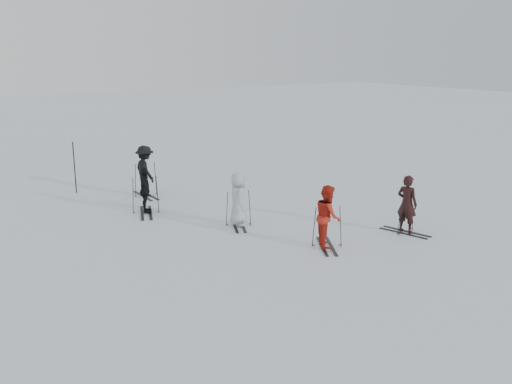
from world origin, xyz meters
TOP-DOWN VIEW (x-y plane):
  - ground at (0.00, 0.00)m, footprint 120.00×120.00m
  - skier_near_dark at (3.17, -2.42)m, footprint 0.56×0.72m
  - skier_red at (0.36, -2.07)m, footprint 1.00×1.07m
  - skier_grey at (-0.67, 0.99)m, footprint 0.84×0.98m
  - skier_uphill_left at (-2.55, 3.91)m, footprint 0.67×0.97m
  - skier_uphill_far at (-1.60, 6.13)m, footprint 0.73×1.24m
  - skis_near_dark at (3.17, -2.42)m, footprint 1.80×1.23m
  - skis_red at (0.36, -2.07)m, footprint 1.89×1.61m
  - skis_grey at (-0.67, 0.99)m, footprint 1.81×1.45m
  - skis_uphill_left at (-2.55, 3.91)m, footprint 2.03×1.55m
  - skis_uphill_far at (-1.60, 6.13)m, footprint 1.82×0.99m
  - piste_marker at (-3.67, 8.08)m, footprint 0.05×0.05m

SIDE VIEW (x-z plane):
  - ground at x=0.00m, z-range 0.00..0.00m
  - skis_grey at x=-0.67m, z-range 0.00..1.17m
  - skis_near_dark at x=3.17m, z-range 0.00..1.20m
  - skis_red at x=0.36m, z-range 0.00..1.22m
  - skis_uphill_far at x=-1.60m, z-range 0.00..1.31m
  - skis_uphill_left at x=-2.55m, z-range 0.00..1.32m
  - skier_uphill_left at x=-2.55m, z-range 0.00..1.53m
  - skier_grey at x=-0.67m, z-range 0.00..1.69m
  - skier_red at x=0.36m, z-range 0.00..1.75m
  - skier_near_dark at x=3.17m, z-range 0.00..1.76m
  - skier_uphill_far at x=-1.60m, z-range 0.00..1.90m
  - piste_marker at x=-3.67m, z-range 0.00..2.00m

